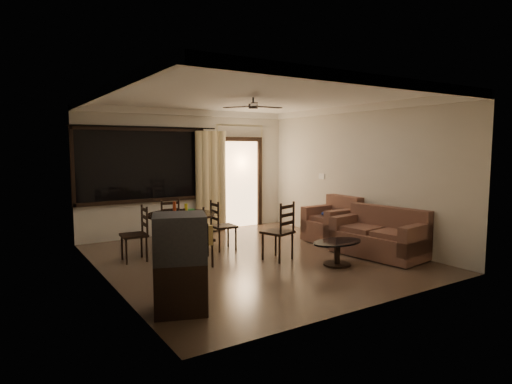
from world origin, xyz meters
TOP-DOWN VIEW (x-y plane):
  - ground at (0.00, 0.00)m, footprint 5.50×5.50m
  - room_shell at (0.59, 1.77)m, footprint 5.50×6.70m
  - dining_table at (-0.99, 0.88)m, footprint 1.22×1.22m
  - dining_chair_west at (-1.82, 0.93)m, footprint 0.44×0.44m
  - dining_chair_east at (-0.15, 0.84)m, footprint 0.44×0.44m
  - dining_chair_south at (-1.04, 0.03)m, footprint 0.44×0.50m
  - dining_chair_north at (-0.94, 1.67)m, footprint 0.44×0.44m
  - tv_cabinet at (-2.05, -1.64)m, footprint 0.76×0.73m
  - sofa at (2.02, -1.10)m, footprint 1.06×1.70m
  - armchair at (2.11, 0.22)m, footprint 0.92×0.92m
  - coffee_table at (0.93, -1.14)m, footprint 0.92×0.55m
  - side_chair at (0.31, -0.33)m, footprint 0.57×0.57m

SIDE VIEW (x-z plane):
  - ground at x=0.00m, z-range 0.00..0.00m
  - coffee_table at x=0.93m, z-range 0.07..0.47m
  - dining_chair_west at x=-1.82m, z-range -0.19..0.76m
  - dining_chair_east at x=-0.15m, z-range -0.19..0.76m
  - dining_chair_north at x=-0.94m, z-range -0.19..0.76m
  - side_chair at x=0.31m, z-range -0.21..0.82m
  - dining_chair_south at x=-1.04m, z-range -0.17..0.78m
  - sofa at x=2.02m, z-range -0.09..0.77m
  - armchair at x=2.11m, z-range -0.08..0.84m
  - tv_cabinet at x=-2.05m, z-range 0.00..1.18m
  - dining_table at x=-0.99m, z-range 0.11..1.09m
  - room_shell at x=0.59m, z-range -0.92..4.58m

